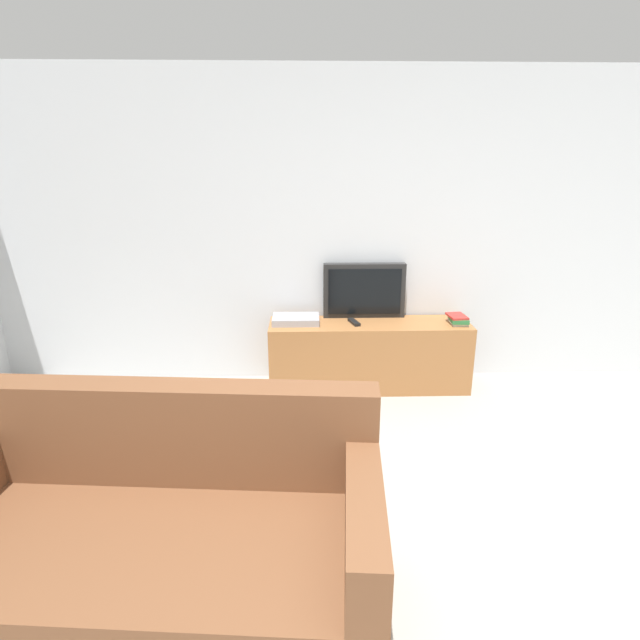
% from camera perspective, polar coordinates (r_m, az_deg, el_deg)
% --- Properties ---
extents(wall_back, '(9.00, 0.06, 2.60)m').
position_cam_1_polar(wall_back, '(4.28, 3.07, 10.01)').
color(wall_back, silver).
rests_on(wall_back, ground_plane).
extents(tv_stand, '(1.68, 0.44, 0.58)m').
position_cam_1_polar(tv_stand, '(4.29, 5.58, -4.00)').
color(tv_stand, '#9E6638').
rests_on(tv_stand, ground_plane).
extents(television, '(0.70, 0.09, 0.47)m').
position_cam_1_polar(television, '(4.30, 5.06, 3.37)').
color(television, black).
rests_on(television, tv_stand).
extents(couch, '(1.88, 1.01, 0.94)m').
position_cam_1_polar(couch, '(2.37, -17.96, -24.05)').
color(couch, brown).
rests_on(couch, ground_plane).
extents(book_stack, '(0.17, 0.23, 0.07)m').
position_cam_1_polar(book_stack, '(4.31, 15.49, 0.09)').
color(book_stack, silver).
rests_on(book_stack, tv_stand).
extents(remote_on_stand, '(0.10, 0.18, 0.02)m').
position_cam_1_polar(remote_on_stand, '(4.16, 3.91, -0.24)').
color(remote_on_stand, black).
rests_on(remote_on_stand, tv_stand).
extents(set_top_box, '(0.39, 0.26, 0.06)m').
position_cam_1_polar(set_top_box, '(4.18, -2.78, 0.06)').
color(set_top_box, '#99999E').
rests_on(set_top_box, tv_stand).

